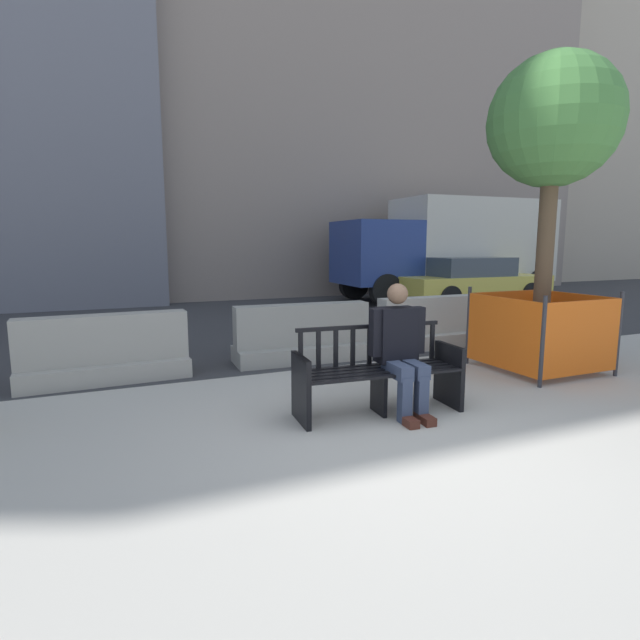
{
  "coord_description": "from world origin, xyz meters",
  "views": [
    {
      "loc": [
        -2.32,
        -3.51,
        1.71
      ],
      "look_at": [
        0.16,
        2.23,
        0.75
      ],
      "focal_mm": 28.0,
      "sensor_mm": 36.0,
      "label": 1
    }
  ],
  "objects_px": {
    "jersey_barrier_left": "(105,354)",
    "construction_fence": "(540,330)",
    "jersey_barrier_right": "(434,326)",
    "street_tree": "(554,125)",
    "car_taxi_near": "(471,281)",
    "jersey_barrier_centre": "(303,338)",
    "delivery_truck": "(451,244)",
    "seated_person": "(400,346)",
    "street_bench": "(378,375)"
  },
  "relations": [
    {
      "from": "street_bench",
      "to": "jersey_barrier_centre",
      "type": "bearing_deg",
      "value": 86.82
    },
    {
      "from": "construction_fence",
      "to": "car_taxi_near",
      "type": "bearing_deg",
      "value": 56.97
    },
    {
      "from": "street_bench",
      "to": "car_taxi_near",
      "type": "distance_m",
      "value": 9.87
    },
    {
      "from": "street_bench",
      "to": "delivery_truck",
      "type": "height_order",
      "value": "delivery_truck"
    },
    {
      "from": "jersey_barrier_centre",
      "to": "jersey_barrier_left",
      "type": "distance_m",
      "value": 2.67
    },
    {
      "from": "street_bench",
      "to": "delivery_truck",
      "type": "relative_size",
      "value": 0.25
    },
    {
      "from": "street_bench",
      "to": "jersey_barrier_centre",
      "type": "height_order",
      "value": "street_bench"
    },
    {
      "from": "jersey_barrier_right",
      "to": "seated_person",
      "type": "bearing_deg",
      "value": -131.63
    },
    {
      "from": "delivery_truck",
      "to": "street_tree",
      "type": "bearing_deg",
      "value": -120.09
    },
    {
      "from": "jersey_barrier_centre",
      "to": "street_tree",
      "type": "relative_size",
      "value": 0.5
    },
    {
      "from": "street_tree",
      "to": "construction_fence",
      "type": "xyz_separation_m",
      "value": [
        0.0,
        -0.0,
        -2.65
      ]
    },
    {
      "from": "jersey_barrier_left",
      "to": "street_tree",
      "type": "distance_m",
      "value": 6.39
    },
    {
      "from": "jersey_barrier_left",
      "to": "delivery_truck",
      "type": "xyz_separation_m",
      "value": [
        9.91,
        5.99,
        1.35
      ]
    },
    {
      "from": "car_taxi_near",
      "to": "delivery_truck",
      "type": "xyz_separation_m",
      "value": [
        0.39,
        1.44,
        1.01
      ]
    },
    {
      "from": "jersey_barrier_left",
      "to": "seated_person",
      "type": "bearing_deg",
      "value": -42.07
    },
    {
      "from": "jersey_barrier_centre",
      "to": "street_tree",
      "type": "xyz_separation_m",
      "value": [
        2.77,
        -1.77,
        2.87
      ]
    },
    {
      "from": "jersey_barrier_right",
      "to": "street_bench",
      "type": "bearing_deg",
      "value": -134.91
    },
    {
      "from": "jersey_barrier_centre",
      "to": "street_tree",
      "type": "distance_m",
      "value": 4.36
    },
    {
      "from": "jersey_barrier_right",
      "to": "street_tree",
      "type": "distance_m",
      "value": 3.44
    },
    {
      "from": "jersey_barrier_right",
      "to": "construction_fence",
      "type": "relative_size",
      "value": 1.46
    },
    {
      "from": "street_tree",
      "to": "construction_fence",
      "type": "height_order",
      "value": "street_tree"
    },
    {
      "from": "seated_person",
      "to": "jersey_barrier_centre",
      "type": "distance_m",
      "value": 2.54
    },
    {
      "from": "street_tree",
      "to": "car_taxi_near",
      "type": "xyz_separation_m",
      "value": [
        4.09,
        6.29,
        -2.53
      ]
    },
    {
      "from": "street_tree",
      "to": "jersey_barrier_centre",
      "type": "bearing_deg",
      "value": 147.46
    },
    {
      "from": "street_bench",
      "to": "delivery_truck",
      "type": "bearing_deg",
      "value": 48.69
    },
    {
      "from": "jersey_barrier_right",
      "to": "car_taxi_near",
      "type": "bearing_deg",
      "value": 44.74
    },
    {
      "from": "jersey_barrier_centre",
      "to": "jersey_barrier_right",
      "type": "xyz_separation_m",
      "value": [
        2.39,
        0.1,
        0.0
      ]
    },
    {
      "from": "seated_person",
      "to": "jersey_barrier_right",
      "type": "height_order",
      "value": "seated_person"
    },
    {
      "from": "street_bench",
      "to": "street_tree",
      "type": "xyz_separation_m",
      "value": [
        2.91,
        0.67,
        2.81
      ]
    },
    {
      "from": "construction_fence",
      "to": "delivery_truck",
      "type": "distance_m",
      "value": 9.0
    },
    {
      "from": "jersey_barrier_centre",
      "to": "jersey_barrier_left",
      "type": "bearing_deg",
      "value": -179.17
    },
    {
      "from": "jersey_barrier_left",
      "to": "street_tree",
      "type": "bearing_deg",
      "value": -17.63
    },
    {
      "from": "jersey_barrier_left",
      "to": "car_taxi_near",
      "type": "relative_size",
      "value": 0.46
    },
    {
      "from": "jersey_barrier_centre",
      "to": "construction_fence",
      "type": "xyz_separation_m",
      "value": [
        2.77,
        -1.77,
        0.21
      ]
    },
    {
      "from": "jersey_barrier_centre",
      "to": "jersey_barrier_left",
      "type": "relative_size",
      "value": 1.0
    },
    {
      "from": "street_tree",
      "to": "jersey_barrier_right",
      "type": "bearing_deg",
      "value": 101.45
    },
    {
      "from": "jersey_barrier_left",
      "to": "jersey_barrier_right",
      "type": "height_order",
      "value": "same"
    },
    {
      "from": "car_taxi_near",
      "to": "street_bench",
      "type": "bearing_deg",
      "value": -135.13
    },
    {
      "from": "jersey_barrier_right",
      "to": "street_tree",
      "type": "relative_size",
      "value": 0.49
    },
    {
      "from": "jersey_barrier_centre",
      "to": "street_tree",
      "type": "height_order",
      "value": "street_tree"
    },
    {
      "from": "jersey_barrier_right",
      "to": "construction_fence",
      "type": "height_order",
      "value": "construction_fence"
    },
    {
      "from": "car_taxi_near",
      "to": "delivery_truck",
      "type": "relative_size",
      "value": 0.64
    },
    {
      "from": "jersey_barrier_left",
      "to": "delivery_truck",
      "type": "distance_m",
      "value": 11.66
    },
    {
      "from": "jersey_barrier_centre",
      "to": "delivery_truck",
      "type": "height_order",
      "value": "delivery_truck"
    },
    {
      "from": "jersey_barrier_right",
      "to": "construction_fence",
      "type": "xyz_separation_m",
      "value": [
        0.38,
        -1.86,
        0.21
      ]
    },
    {
      "from": "street_bench",
      "to": "jersey_barrier_left",
      "type": "relative_size",
      "value": 0.85
    },
    {
      "from": "jersey_barrier_right",
      "to": "street_tree",
      "type": "height_order",
      "value": "street_tree"
    },
    {
      "from": "jersey_barrier_left",
      "to": "construction_fence",
      "type": "bearing_deg",
      "value": -17.63
    },
    {
      "from": "delivery_truck",
      "to": "jersey_barrier_right",
      "type": "bearing_deg",
      "value": -129.62
    },
    {
      "from": "street_bench",
      "to": "seated_person",
      "type": "relative_size",
      "value": 1.31
    }
  ]
}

